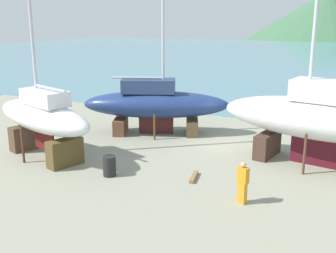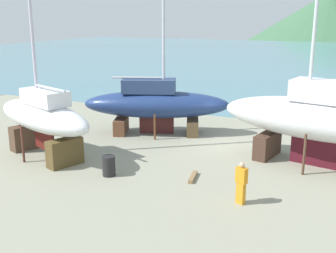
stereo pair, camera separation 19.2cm
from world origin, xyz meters
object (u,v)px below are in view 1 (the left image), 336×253
(sailboat_large_starboard, at_px, (43,117))
(barrel_tipped_right, at_px, (36,118))
(sailboat_far_slipway, at_px, (318,118))
(worker, at_px, (243,182))
(barrel_rust_far, at_px, (109,166))
(sailboat_small_center, at_px, (155,103))

(sailboat_large_starboard, height_order, barrel_tipped_right, sailboat_large_starboard)
(sailboat_far_slipway, height_order, barrel_tipped_right, sailboat_far_slipway)
(sailboat_far_slipway, xyz_separation_m, barrel_tipped_right, (-17.80, 0.53, -1.92))
(sailboat_far_slipway, bearing_deg, barrel_tipped_right, 9.52)
(worker, bearing_deg, barrel_rust_far, 109.96)
(sailboat_far_slipway, height_order, worker, sailboat_far_slipway)
(sailboat_large_starboard, bearing_deg, sailboat_far_slipway, -141.53)
(worker, relative_size, barrel_rust_far, 1.83)
(sailboat_small_center, relative_size, barrel_tipped_right, 15.97)
(worker, relative_size, barrel_tipped_right, 1.83)
(sailboat_large_starboard, height_order, barrel_rust_far, sailboat_large_starboard)
(sailboat_far_slipway, distance_m, barrel_tipped_right, 17.91)
(sailboat_far_slipway, height_order, sailboat_small_center, sailboat_small_center)
(sailboat_small_center, height_order, worker, sailboat_small_center)
(sailboat_large_starboard, distance_m, worker, 10.86)
(sailboat_small_center, xyz_separation_m, sailboat_large_starboard, (-3.26, -6.37, 0.21))
(sailboat_far_slipway, xyz_separation_m, sailboat_small_center, (-9.59, 1.97, -0.47))
(barrel_tipped_right, bearing_deg, worker, -21.53)
(sailboat_small_center, bearing_deg, sailboat_large_starboard, -138.68)
(sailboat_large_starboard, bearing_deg, worker, -167.10)
(worker, distance_m, barrel_rust_far, 6.31)
(sailboat_small_center, bearing_deg, barrel_rust_far, -102.39)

